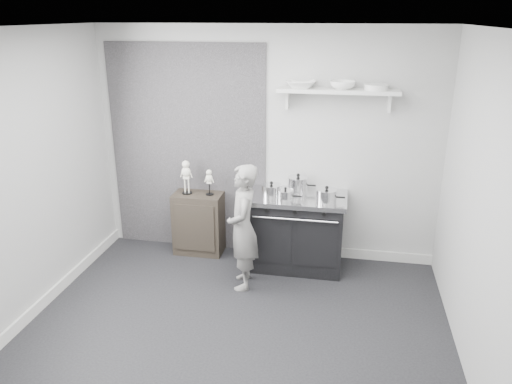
{
  "coord_description": "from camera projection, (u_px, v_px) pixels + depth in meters",
  "views": [
    {
      "loc": [
        0.93,
        -3.77,
        2.8
      ],
      "look_at": [
        0.04,
        0.95,
        1.07
      ],
      "focal_mm": 35.0,
      "sensor_mm": 36.0,
      "label": 1
    }
  ],
  "objects": [
    {
      "name": "bowl_large",
      "position": [
        301.0,
        84.0,
        5.37
      ],
      "size": [
        0.33,
        0.33,
        0.08
      ],
      "primitive_type": "imported",
      "color": "white",
      "rests_on": "wall_shelf"
    },
    {
      "name": "skeleton_torso",
      "position": [
        209.0,
        180.0,
        5.88
      ],
      "size": [
        0.1,
        0.06,
        0.36
      ],
      "primitive_type": null,
      "color": "white",
      "rests_on": "side_cabinet"
    },
    {
      "name": "skeleton_full",
      "position": [
        186.0,
        175.0,
        5.91
      ],
      "size": [
        0.13,
        0.08,
        0.47
      ],
      "primitive_type": null,
      "color": "white",
      "rests_on": "side_cabinet"
    },
    {
      "name": "child",
      "position": [
        243.0,
        227.0,
        5.23
      ],
      "size": [
        0.42,
        0.55,
        1.37
      ],
      "primitive_type": "imported",
      "rotation": [
        0.0,
        0.0,
        -1.37
      ],
      "color": "gray",
      "rests_on": "ground"
    },
    {
      "name": "pot_front_right",
      "position": [
        326.0,
        196.0,
        5.37
      ],
      "size": [
        0.31,
        0.23,
        0.19
      ],
      "color": "silver",
      "rests_on": "stove"
    },
    {
      "name": "side_cabinet",
      "position": [
        199.0,
        223.0,
        6.1
      ],
      "size": [
        0.59,
        0.34,
        0.76
      ],
      "primitive_type": "cube",
      "color": "black",
      "rests_on": "ground"
    },
    {
      "name": "pot_front_center",
      "position": [
        285.0,
        195.0,
        5.45
      ],
      "size": [
        0.27,
        0.18,
        0.15
      ],
      "color": "silver",
      "rests_on": "stove"
    },
    {
      "name": "plate_stack",
      "position": [
        376.0,
        87.0,
        5.24
      ],
      "size": [
        0.25,
        0.25,
        0.06
      ],
      "primitive_type": "cylinder",
      "color": "silver",
      "rests_on": "wall_shelf"
    },
    {
      "name": "room_shell",
      "position": [
        223.0,
        160.0,
        4.2
      ],
      "size": [
        4.02,
        3.62,
        2.71
      ],
      "color": "#B1B1AF",
      "rests_on": "ground"
    },
    {
      "name": "pot_front_left",
      "position": [
        271.0,
        191.0,
        5.53
      ],
      "size": [
        0.31,
        0.22,
        0.18
      ],
      "color": "silver",
      "rests_on": "stove"
    },
    {
      "name": "pot_back_left",
      "position": [
        298.0,
        184.0,
        5.71
      ],
      "size": [
        0.32,
        0.24,
        0.21
      ],
      "color": "silver",
      "rests_on": "stove"
    },
    {
      "name": "stove",
      "position": [
        297.0,
        231.0,
        5.74
      ],
      "size": [
        1.09,
        0.68,
        0.87
      ],
      "color": "black",
      "rests_on": "ground"
    },
    {
      "name": "bowl_small",
      "position": [
        343.0,
        85.0,
        5.29
      ],
      "size": [
        0.27,
        0.27,
        0.08
      ],
      "primitive_type": "imported",
      "color": "white",
      "rests_on": "wall_shelf"
    },
    {
      "name": "ground",
      "position": [
        232.0,
        335.0,
        4.6
      ],
      "size": [
        4.0,
        4.0,
        0.0
      ],
      "primitive_type": "plane",
      "color": "black",
      "rests_on": "ground"
    },
    {
      "name": "wall_shelf",
      "position": [
        338.0,
        92.0,
        5.33
      ],
      "size": [
        1.3,
        0.26,
        0.24
      ],
      "color": "silver",
      "rests_on": "room_shell"
    }
  ]
}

